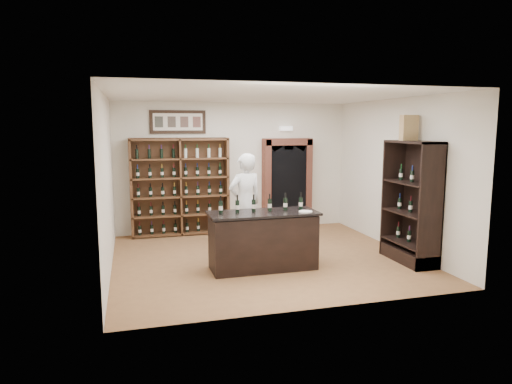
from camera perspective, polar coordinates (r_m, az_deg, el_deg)
floor at (r=8.67m, az=1.03°, el=-8.24°), size 5.50×5.50×0.00m
ceiling at (r=8.33m, az=1.09°, el=11.97°), size 5.50×5.50×0.00m
wall_back at (r=10.77m, az=-2.72°, el=3.13°), size 5.50×0.04×3.00m
wall_left at (r=8.04m, az=-18.10°, el=0.98°), size 0.04×5.00×3.00m
wall_right at (r=9.51m, az=17.17°, el=2.09°), size 0.04×5.00×3.00m
wine_shelf at (r=10.44m, az=-9.47°, el=0.66°), size 2.20×0.38×2.20m
framed_picture at (r=10.49m, az=-9.74°, el=8.63°), size 1.25×0.04×0.52m
arched_doorway at (r=10.99m, az=3.87°, el=1.33°), size 1.17×0.35×2.17m
emergency_light at (r=11.00m, az=3.77°, el=7.92°), size 0.30×0.10×0.10m
tasting_counter at (r=7.92m, az=0.88°, el=-6.11°), size 1.88×0.78×1.00m
counter_bottle_0 at (r=7.71m, az=-4.43°, el=-1.88°), size 0.07×0.07×0.30m
counter_bottle_1 at (r=7.77m, az=-2.35°, el=-1.78°), size 0.07×0.07×0.30m
counter_bottle_2 at (r=7.84m, az=-0.29°, el=-1.69°), size 0.07×0.07×0.30m
counter_bottle_3 at (r=7.92m, az=1.72°, el=-1.59°), size 0.07×0.07×0.30m
counter_bottle_4 at (r=8.00m, az=3.69°, el=-1.49°), size 0.07×0.07×0.30m
counter_bottle_5 at (r=8.10m, az=5.62°, el=-1.40°), size 0.07×0.07×0.30m
side_cabinet at (r=8.76m, az=18.87°, el=-3.43°), size 0.48×1.20×2.20m
shopkeeper at (r=8.94m, az=-1.37°, el=-1.35°), size 0.81×0.64×1.94m
plate at (r=7.84m, az=6.21°, el=-2.46°), size 0.23×0.23×0.02m
wine_crate at (r=8.75m, az=18.57°, el=7.62°), size 0.33×0.15×0.46m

